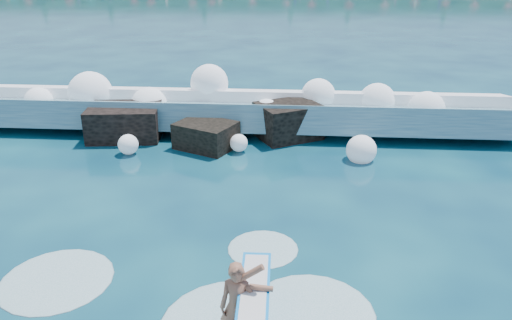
# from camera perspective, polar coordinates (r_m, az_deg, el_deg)

# --- Properties ---
(ground) EXTENTS (200.00, 200.00, 0.00)m
(ground) POSITION_cam_1_polar(r_m,az_deg,el_deg) (11.61, -8.24, -9.11)
(ground) COLOR #082842
(ground) RESTS_ON ground
(breaking_wave) EXTENTS (19.57, 2.98, 1.69)m
(breaking_wave) POSITION_cam_1_polar(r_m,az_deg,el_deg) (18.46, -2.12, 5.47)
(breaking_wave) COLOR #346983
(breaking_wave) RESTS_ON ground
(rock_cluster) EXTENTS (8.30, 3.44, 1.42)m
(rock_cluster) POSITION_cam_1_polar(r_m,az_deg,el_deg) (17.45, -6.52, 3.81)
(rock_cluster) COLOR black
(rock_cluster) RESTS_ON ground
(surfer_with_board) EXTENTS (0.88, 2.84, 1.66)m
(surfer_with_board) POSITION_cam_1_polar(r_m,az_deg,el_deg) (8.74, -1.72, -16.05)
(surfer_with_board) COLOR #8D5942
(surfer_with_board) RESTS_ON ground
(wave_spray) EXTENTS (15.23, 4.70, 2.34)m
(wave_spray) POSITION_cam_1_polar(r_m,az_deg,el_deg) (18.33, -3.77, 6.74)
(wave_spray) COLOR white
(wave_spray) RESTS_ON ground
(surf_foam) EXTENTS (8.79, 5.54, 0.13)m
(surf_foam) POSITION_cam_1_polar(r_m,az_deg,el_deg) (9.42, -5.04, -17.58)
(surf_foam) COLOR silver
(surf_foam) RESTS_ON ground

